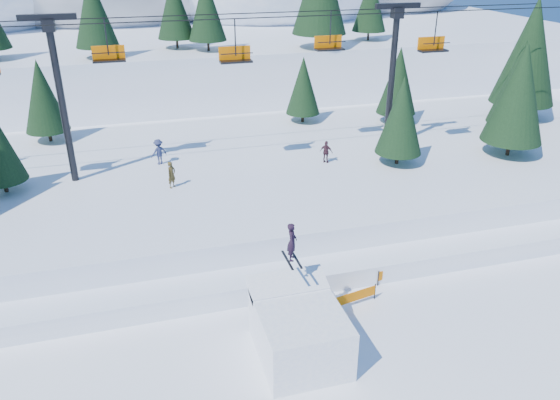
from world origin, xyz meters
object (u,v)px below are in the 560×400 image
object	(u,v)px
chairlift	(221,65)
banner_near	(352,297)
jump_kicker	(299,329)
banner_far	(398,270)

from	to	relation	value
chairlift	banner_near	xyz separation A→B (m)	(3.59, -14.42, -8.78)
jump_kicker	banner_near	xyz separation A→B (m)	(3.57, 2.52, -0.78)
banner_near	banner_far	bearing A→B (deg)	26.40
jump_kicker	chairlift	bearing A→B (deg)	90.08
jump_kicker	banner_far	world-z (taller)	jump_kicker
chairlift	banner_far	xyz separation A→B (m)	(6.99, -12.74, -8.78)
banner_far	chairlift	bearing A→B (deg)	118.74
banner_near	chairlift	bearing A→B (deg)	103.99
chairlift	banner_far	size ratio (longest dim) A/B	16.64
jump_kicker	chairlift	size ratio (longest dim) A/B	0.12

